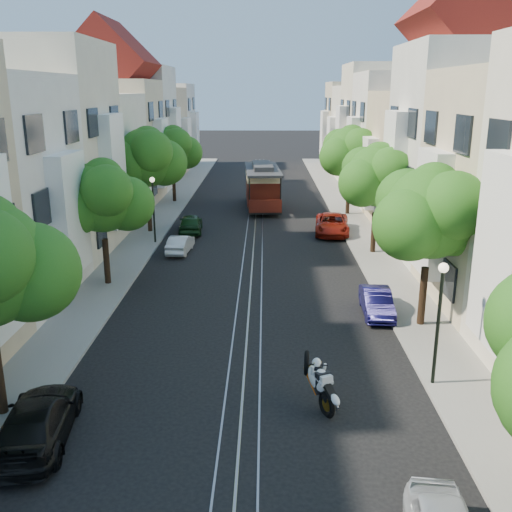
{
  "coord_description": "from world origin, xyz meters",
  "views": [
    {
      "loc": [
        0.68,
        -13.1,
        9.48
      ],
      "look_at": [
        0.3,
        11.8,
        2.2
      ],
      "focal_mm": 40.0,
      "sensor_mm": 36.0,
      "label": 1
    }
  ],
  "objects_px": {
    "parked_car_e_mid": "(377,302)",
    "parked_car_w_mid": "(180,244)",
    "parked_car_w_near": "(38,421)",
    "tree_e_b": "(431,215)",
    "tree_e_c": "(378,177)",
    "parked_car_w_far": "(191,223)",
    "tree_w_d": "(173,149)",
    "cable_car": "(262,184)",
    "tree_e_d": "(351,153)",
    "tree_w_b": "(103,199)",
    "tree_w_c": "(147,159)",
    "lamp_west": "(153,200)",
    "sportbike_rider": "(319,380)",
    "lamp_east": "(440,306)",
    "parked_car_e_far": "(332,224)"
  },
  "relations": [
    {
      "from": "parked_car_e_mid",
      "to": "parked_car_w_mid",
      "type": "xyz_separation_m",
      "value": [
        -10.0,
        9.76,
        -0.03
      ]
    },
    {
      "from": "parked_car_w_near",
      "to": "tree_e_b",
      "type": "bearing_deg",
      "value": -154.05
    },
    {
      "from": "tree_e_c",
      "to": "parked_car_w_far",
      "type": "xyz_separation_m",
      "value": [
        -11.66,
        5.06,
        -3.95
      ]
    },
    {
      "from": "tree_w_d",
      "to": "cable_car",
      "type": "xyz_separation_m",
      "value": [
        7.64,
        -2.17,
        -2.62
      ]
    },
    {
      "from": "cable_car",
      "to": "parked_car_w_near",
      "type": "height_order",
      "value": "cable_car"
    },
    {
      "from": "tree_e_d",
      "to": "tree_w_d",
      "type": "height_order",
      "value": "tree_e_d"
    },
    {
      "from": "tree_w_b",
      "to": "cable_car",
      "type": "xyz_separation_m",
      "value": [
        7.64,
        19.83,
        -2.42
      ]
    },
    {
      "from": "tree_w_c",
      "to": "tree_e_d",
      "type": "bearing_deg",
      "value": 22.62
    },
    {
      "from": "tree_e_c",
      "to": "lamp_west",
      "type": "height_order",
      "value": "tree_e_c"
    },
    {
      "from": "tree_w_c",
      "to": "parked_car_w_near",
      "type": "height_order",
      "value": "tree_w_c"
    },
    {
      "from": "tree_w_b",
      "to": "parked_car_w_mid",
      "type": "bearing_deg",
      "value": 65.68
    },
    {
      "from": "cable_car",
      "to": "tree_e_b",
      "type": "bearing_deg",
      "value": -77.98
    },
    {
      "from": "tree_e_d",
      "to": "parked_car_w_near",
      "type": "relative_size",
      "value": 1.54
    },
    {
      "from": "tree_w_c",
      "to": "cable_car",
      "type": "xyz_separation_m",
      "value": [
        7.64,
        8.83,
        -3.09
      ]
    },
    {
      "from": "sportbike_rider",
      "to": "parked_car_w_near",
      "type": "relative_size",
      "value": 0.46
    },
    {
      "from": "parked_car_w_mid",
      "to": "lamp_east",
      "type": "bearing_deg",
      "value": 128.14
    },
    {
      "from": "tree_w_b",
      "to": "lamp_east",
      "type": "xyz_separation_m",
      "value": [
        13.44,
        -9.98,
        -1.55
      ]
    },
    {
      "from": "tree_e_b",
      "to": "parked_car_w_mid",
      "type": "height_order",
      "value": "tree_e_b"
    },
    {
      "from": "parked_car_e_mid",
      "to": "parked_car_w_near",
      "type": "height_order",
      "value": "parked_car_w_near"
    },
    {
      "from": "tree_e_b",
      "to": "tree_e_d",
      "type": "relative_size",
      "value": 0.98
    },
    {
      "from": "parked_car_w_far",
      "to": "tree_w_d",
      "type": "bearing_deg",
      "value": -80.19
    },
    {
      "from": "sportbike_rider",
      "to": "parked_car_w_mid",
      "type": "relative_size",
      "value": 0.63
    },
    {
      "from": "cable_car",
      "to": "tree_e_c",
      "type": "bearing_deg",
      "value": -67.16
    },
    {
      "from": "tree_w_c",
      "to": "lamp_east",
      "type": "bearing_deg",
      "value": -57.35
    },
    {
      "from": "sportbike_rider",
      "to": "parked_car_e_mid",
      "type": "relative_size",
      "value": 0.6
    },
    {
      "from": "tree_w_c",
      "to": "tree_w_d",
      "type": "height_order",
      "value": "tree_w_c"
    },
    {
      "from": "lamp_west",
      "to": "sportbike_rider",
      "type": "bearing_deg",
      "value": -65.83
    },
    {
      "from": "lamp_west",
      "to": "tree_e_c",
      "type": "bearing_deg",
      "value": -8.49
    },
    {
      "from": "sportbike_rider",
      "to": "tree_e_c",
      "type": "bearing_deg",
      "value": 49.98
    },
    {
      "from": "sportbike_rider",
      "to": "parked_car_w_mid",
      "type": "xyz_separation_m",
      "value": [
        -6.77,
        17.37,
        -0.36
      ]
    },
    {
      "from": "cable_car",
      "to": "parked_car_e_mid",
      "type": "xyz_separation_m",
      "value": [
        5.1,
        -23.53,
        -1.41
      ]
    },
    {
      "from": "tree_w_c",
      "to": "parked_car_w_far",
      "type": "distance_m",
      "value": 5.2
    },
    {
      "from": "tree_e_b",
      "to": "parked_car_w_mid",
      "type": "xyz_separation_m",
      "value": [
        -11.66,
        11.06,
        -4.2
      ]
    },
    {
      "from": "parked_car_w_mid",
      "to": "tree_w_b",
      "type": "bearing_deg",
      "value": 70.11
    },
    {
      "from": "lamp_east",
      "to": "parked_car_w_far",
      "type": "xyz_separation_m",
      "value": [
        -10.7,
        21.04,
        -2.19
      ]
    },
    {
      "from": "tree_w_c",
      "to": "lamp_west",
      "type": "xyz_separation_m",
      "value": [
        0.84,
        -2.98,
        -2.22
      ]
    },
    {
      "from": "tree_e_d",
      "to": "parked_car_e_far",
      "type": "height_order",
      "value": "tree_e_d"
    },
    {
      "from": "lamp_west",
      "to": "parked_car_e_mid",
      "type": "bearing_deg",
      "value": -44.56
    },
    {
      "from": "tree_e_d",
      "to": "tree_w_d",
      "type": "bearing_deg",
      "value": 160.85
    },
    {
      "from": "tree_w_d",
      "to": "parked_car_w_mid",
      "type": "relative_size",
      "value": 2.01
    },
    {
      "from": "tree_e_c",
      "to": "parked_car_w_far",
      "type": "height_order",
      "value": "tree_e_c"
    },
    {
      "from": "parked_car_w_near",
      "to": "parked_car_w_far",
      "type": "bearing_deg",
      "value": -99.63
    },
    {
      "from": "parked_car_e_mid",
      "to": "cable_car",
      "type": "bearing_deg",
      "value": 104.6
    },
    {
      "from": "tree_w_d",
      "to": "lamp_west",
      "type": "height_order",
      "value": "tree_w_d"
    },
    {
      "from": "tree_e_c",
      "to": "tree_e_d",
      "type": "relative_size",
      "value": 0.95
    },
    {
      "from": "tree_e_c",
      "to": "parked_car_w_far",
      "type": "distance_m",
      "value": 13.31
    },
    {
      "from": "tree_w_d",
      "to": "parked_car_e_far",
      "type": "height_order",
      "value": "tree_w_d"
    },
    {
      "from": "tree_e_d",
      "to": "sportbike_rider",
      "type": "distance_m",
      "value": 29.0
    },
    {
      "from": "parked_car_w_mid",
      "to": "lamp_west",
      "type": "bearing_deg",
      "value": -41.51
    },
    {
      "from": "parked_car_w_near",
      "to": "parked_car_w_far",
      "type": "relative_size",
      "value": 1.16
    }
  ]
}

